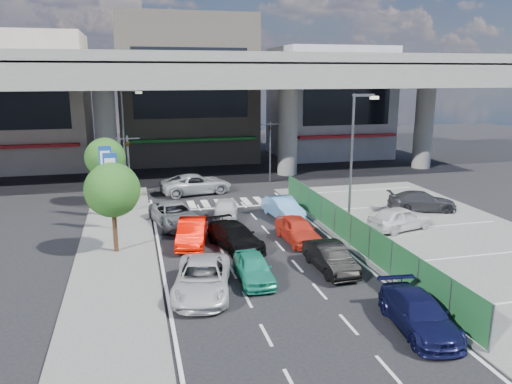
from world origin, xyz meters
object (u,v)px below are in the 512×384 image
object	(u,v)px
tree_near	(112,190)
signboard_far	(106,171)
street_lamp_right	(355,148)
crossing_wagon_silver	(196,184)
parked_sedan_dgrey	(422,201)
street_lamp_left	(126,132)
sedan_black_mid	(235,236)
traffic_cone	(348,233)
sedan_white_mid_left	(202,278)
kei_truck_front_right	(283,208)
traffic_light_left	(128,155)
taxi_orange_right	(298,230)
signboard_near	(111,181)
minivan_navy_back	(419,314)
wagon_silver_front_left	(174,215)
taxi_teal_mid	(254,268)
taxi_orange_left	(192,232)
tree_far	(105,158)
traffic_light_right	(270,137)
parked_sedan_white	(400,218)
hatch_black_mid_right	(330,258)
sedan_white_front_mid	(225,209)

from	to	relation	value
tree_near	signboard_far	bearing A→B (deg)	94.90
street_lamp_right	crossing_wagon_silver	size ratio (longest dim) A/B	1.45
parked_sedan_dgrey	street_lamp_left	bearing A→B (deg)	77.64
street_lamp_left	tree_near	distance (m)	14.08
sedan_black_mid	traffic_cone	distance (m)	6.42
sedan_white_mid_left	kei_truck_front_right	world-z (taller)	sedan_white_mid_left
traffic_light_left	kei_truck_front_right	xyz separation A→B (m)	(9.57, -3.79, -3.26)
taxi_orange_right	kei_truck_front_right	xyz separation A→B (m)	(0.58, 4.72, -0.01)
traffic_light_left	sedan_black_mid	bearing A→B (deg)	-58.31
crossing_wagon_silver	traffic_light_left	bearing A→B (deg)	121.45
signboard_near	minivan_navy_back	distance (m)	18.79
wagon_silver_front_left	kei_truck_front_right	bearing A→B (deg)	-11.65
taxi_teal_mid	signboard_far	bearing A→B (deg)	119.97
minivan_navy_back	crossing_wagon_silver	bearing A→B (deg)	108.09
taxi_orange_left	sedan_black_mid	distance (m)	2.46
taxi_orange_left	taxi_teal_mid	bearing A→B (deg)	-58.05
traffic_light_left	taxi_teal_mid	bearing A→B (deg)	-68.10
tree_far	street_lamp_left	bearing A→B (deg)	67.16
signboard_near	sedan_white_mid_left	world-z (taller)	signboard_near
traffic_light_right	sedan_white_mid_left	xyz separation A→B (m)	(-8.82, -20.98, -3.25)
traffic_cone	sedan_black_mid	bearing A→B (deg)	177.86
traffic_light_left	signboard_near	distance (m)	4.22
wagon_silver_front_left	parked_sedan_white	distance (m)	13.67
street_lamp_left	traffic_cone	size ratio (longest dim) A/B	10.93
taxi_teal_mid	taxi_orange_right	world-z (taller)	taxi_orange_right
hatch_black_mid_right	traffic_light_right	bearing A→B (deg)	80.79
taxi_orange_left	parked_sedan_white	bearing A→B (deg)	9.15
signboard_far	parked_sedan_white	bearing A→B (deg)	-22.64
traffic_light_right	taxi_teal_mid	distance (m)	21.46
parked_sedan_dgrey	minivan_navy_back	bearing A→B (deg)	164.05
taxi_teal_mid	taxi_orange_left	xyz separation A→B (m)	(-2.11, 5.63, 0.07)
street_lamp_left	parked_sedan_white	xyz separation A→B (m)	(15.68, -14.08, -4.00)
taxi_teal_mid	sedan_white_front_mid	size ratio (longest dim) A/B	0.97
street_lamp_right	traffic_light_right	bearing A→B (deg)	97.34
tree_far	hatch_black_mid_right	world-z (taller)	tree_far
traffic_light_left	sedan_black_mid	distance (m)	10.76
traffic_light_left	crossing_wagon_silver	world-z (taller)	traffic_light_left
tree_far	sedan_white_front_mid	distance (m)	9.79
tree_near	crossing_wagon_silver	bearing A→B (deg)	64.89
wagon_silver_front_left	kei_truck_front_right	distance (m)	6.98
wagon_silver_front_left	sedan_white_front_mid	bearing A→B (deg)	-1.26
street_lamp_left	taxi_orange_left	distance (m)	14.57
signboard_near	kei_truck_front_right	xyz separation A→B (m)	(10.57, 0.21, -2.39)
minivan_navy_back	parked_sedan_white	world-z (taller)	parked_sedan_white
signboard_near	tree_far	bearing A→B (deg)	95.27
taxi_orange_left	wagon_silver_front_left	bearing A→B (deg)	110.52
traffic_cone	sedan_white_mid_left	bearing A→B (deg)	-150.65
tree_near	traffic_light_left	bearing A→B (deg)	84.29
minivan_navy_back	taxi_teal_mid	size ratio (longest dim) A/B	1.21
traffic_light_left	taxi_orange_right	distance (m)	12.80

